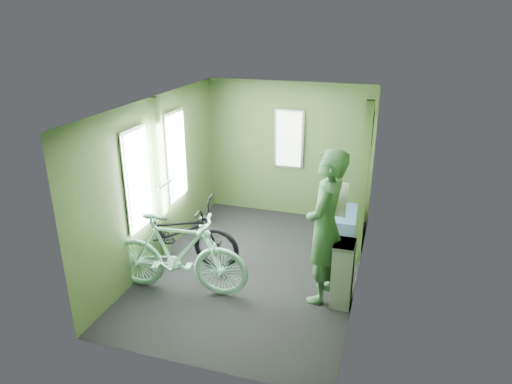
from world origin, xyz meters
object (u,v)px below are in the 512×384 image
at_px(bicycle_mint, 180,291).
at_px(waste_box, 343,273).
at_px(bench_seat, 349,222).
at_px(bicycle_black, 175,263).
at_px(passenger, 325,227).

distance_m(bicycle_mint, waste_box, 2.06).
bearing_deg(bench_seat, waste_box, -89.28).
bearing_deg(bicycle_mint, waste_box, -85.20).
bearing_deg(bicycle_mint, bicycle_black, 26.36).
height_order(bicycle_black, passenger, passenger).
distance_m(bicycle_mint, bench_seat, 2.86).
xyz_separation_m(bicycle_mint, passenger, (1.74, 0.42, 0.96)).
distance_m(bicycle_black, passenger, 2.34).
distance_m(bicycle_black, bicycle_mint, 0.73).
relative_size(bicycle_mint, bench_seat, 2.00).
bearing_deg(bench_seat, bicycle_mint, -134.20).
height_order(bicycle_black, bicycle_mint, bicycle_mint).
bearing_deg(waste_box, bicycle_mint, -169.96).
distance_m(bicycle_black, bench_seat, 2.73).
distance_m(bicycle_black, waste_box, 2.42).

